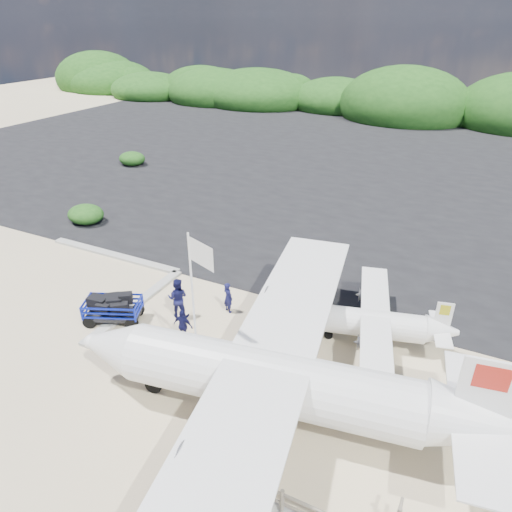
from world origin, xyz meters
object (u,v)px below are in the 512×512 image
Objects in this scene: baggage_cart at (115,321)px; flagpole at (199,382)px; crew_c at (183,325)px; aircraft_small at (252,153)px; crew_b at (178,298)px; crew_a at (228,297)px; signboard at (303,401)px.

flagpole is at bearing -39.49° from baggage_cart.
aircraft_small is at bearing -72.58° from crew_c.
flagpole is 3.21× the size of crew_b.
crew_c is (-1.98, 1.92, 0.77)m from flagpole.
crew_c is (-0.65, -2.75, -0.01)m from crew_a.
flagpole is at bearing 114.75° from crew_b.
aircraft_small is at bearing -40.86° from crew_a.
crew_b reaches higher than signboard.
aircraft_small is (-10.88, 28.20, -0.77)m from crew_c.
crew_c is 30.23m from aircraft_small.
signboard is (9.59, -0.81, 0.00)m from baggage_cart.
crew_a is 1.01× the size of crew_c.
aircraft_small is (-7.22, 28.46, 0.00)m from baggage_cart.
flagpole is 4.08× the size of crew_a.
baggage_cart is 29.36m from aircraft_small.
baggage_cart is 1.75× the size of crew_c.
crew_c is at bearing 112.06° from crew_b.
aircraft_small is at bearing 113.12° from flagpole.
crew_b is at bearing 156.90° from signboard.
crew_a is at bearing 11.79° from baggage_cart.
aircraft_small is (-11.53, 25.45, -0.78)m from crew_a.
baggage_cart reaches higher than signboard.
crew_b is 0.30× the size of aircraft_small.
baggage_cart is 0.42× the size of flagpole.
flagpole is (5.64, -1.66, 0.00)m from baggage_cart.
crew_b is 28.50m from aircraft_small.
signboard is at bearing 106.03° from aircraft_small.
crew_a reaches higher than crew_c.
crew_c is at bearing 135.88° from flagpole.
crew_b reaches higher than baggage_cart.
signboard is 33.75m from aircraft_small.
flagpole is 4.91m from crew_a.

